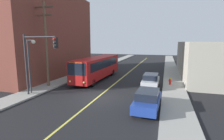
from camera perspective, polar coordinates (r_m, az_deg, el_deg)
name	(u,v)px	position (r m, az deg, el deg)	size (l,w,h in m)	color
ground_plane	(97,98)	(17.33, -4.78, -8.99)	(120.00, 120.00, 0.00)	black
sidewalk_left	(79,75)	(29.10, -10.67, -1.51)	(2.50, 90.00, 0.15)	gray
sidewalk_right	(173,80)	(25.82, 19.16, -3.23)	(2.50, 90.00, 0.15)	gray
lane_stripe_center	(129,72)	(31.34, 5.53, -0.76)	(0.16, 60.00, 0.01)	#D8CC4C
building_left_brick	(37,35)	(30.65, -23.22, 10.54)	(10.00, 18.68, 13.02)	brown
building_right_warehouse	(223,60)	(31.43, 32.47, 2.83)	(12.00, 20.26, 5.40)	gray
city_bus	(98,67)	(25.33, -4.72, 1.03)	(2.79, 12.20, 3.20)	maroon
parked_car_blue	(147,100)	(14.30, 11.48, -9.57)	(1.95, 4.46, 1.62)	navy
parked_car_silver	(151,80)	(21.37, 12.52, -3.34)	(1.85, 4.42, 1.62)	#B7B7BC
utility_pole_near	(46,41)	(21.99, -20.75, 8.91)	(2.40, 0.28, 9.73)	brown
traffic_signal_left_corner	(38,53)	(18.09, -22.93, 5.01)	(3.75, 0.48, 6.00)	#2D2D33
street_lamp_left	(31,58)	(19.45, -25.04, 3.45)	(0.98, 0.40, 5.50)	#38383D
fire_hydrant	(170,81)	(22.85, 18.44, -3.45)	(0.44, 0.26, 0.84)	red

